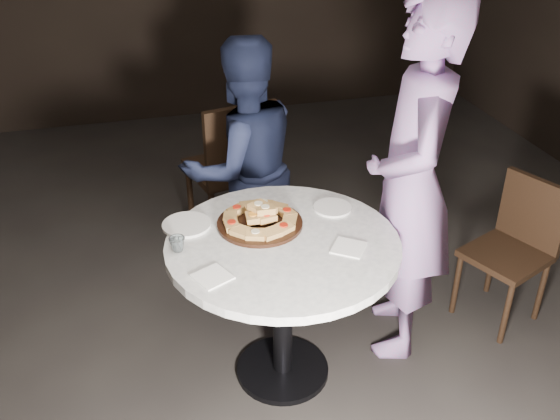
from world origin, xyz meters
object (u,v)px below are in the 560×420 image
(serving_board, at_px, (260,223))
(chair_right, at_px, (517,241))
(table, at_px, (283,268))
(chair_far, at_px, (234,164))
(diner_navy, at_px, (243,168))
(diner_teal, at_px, (411,186))
(water_glass, at_px, (177,244))
(focaccia_pile, at_px, (260,216))

(serving_board, height_order, chair_right, same)
(table, xyz_separation_m, chair_far, (0.02, 1.24, -0.06))
(diner_navy, bearing_deg, serving_board, 72.28)
(table, relative_size, diner_navy, 0.87)
(table, height_order, chair_far, chair_far)
(serving_board, xyz_separation_m, chair_right, (1.41, -0.01, -0.33))
(diner_teal, bearing_deg, water_glass, -67.15)
(serving_board, distance_m, diner_navy, 0.69)
(table, height_order, diner_navy, diner_navy)
(table, height_order, chair_right, chair_right)
(focaccia_pile, bearing_deg, chair_right, -0.29)
(focaccia_pile, bearing_deg, table, -68.19)
(chair_far, distance_m, diner_teal, 1.33)
(focaccia_pile, distance_m, diner_teal, 0.73)
(table, height_order, serving_board, serving_board)
(focaccia_pile, relative_size, chair_right, 0.44)
(table, height_order, diner_teal, diner_teal)
(serving_board, distance_m, diner_teal, 0.74)
(serving_board, bearing_deg, diner_teal, -3.02)
(water_glass, xyz_separation_m, chair_right, (1.80, 0.11, -0.35))
(focaccia_pile, bearing_deg, diner_navy, 84.83)
(table, distance_m, serving_board, 0.23)
(water_glass, xyz_separation_m, chair_far, (0.48, 1.19, -0.24))
(table, distance_m, diner_navy, 0.85)
(focaccia_pile, bearing_deg, diner_teal, -3.13)
(diner_navy, bearing_deg, focaccia_pile, 72.53)
(chair_far, bearing_deg, diner_navy, 73.97)
(chair_far, relative_size, diner_navy, 0.68)
(diner_teal, bearing_deg, chair_right, 111.71)
(diner_navy, xyz_separation_m, diner_teal, (0.66, -0.73, 0.17))
(serving_board, bearing_deg, table, -67.06)
(diner_navy, relative_size, diner_teal, 0.82)
(table, bearing_deg, diner_teal, 10.30)
(water_glass, height_order, chair_far, chair_far)
(focaccia_pile, height_order, diner_navy, diner_navy)
(table, relative_size, chair_far, 1.29)
(chair_far, height_order, diner_navy, diner_navy)
(chair_far, relative_size, chair_right, 1.25)
(chair_right, height_order, diner_teal, diner_teal)
(serving_board, relative_size, diner_navy, 0.27)
(chair_far, xyz_separation_m, diner_teal, (0.64, -1.12, 0.33))
(serving_board, relative_size, diner_teal, 0.22)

